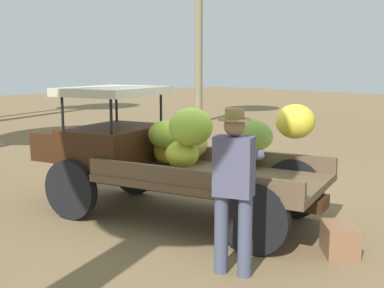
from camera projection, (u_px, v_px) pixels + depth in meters
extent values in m
plane|color=brown|center=(196.00, 214.00, 7.31)|extent=(60.00, 60.00, 0.00)
cube|color=#341D0E|center=(186.00, 186.00, 7.02)|extent=(3.91, 1.77, 0.16)
cylinder|color=black|center=(71.00, 190.00, 7.01)|extent=(0.87, 0.43, 0.87)
cylinder|color=black|center=(135.00, 169.00, 8.40)|extent=(0.87, 0.43, 0.87)
cylinder|color=black|center=(254.00, 218.00, 5.71)|extent=(0.87, 0.43, 0.87)
cylinder|color=black|center=(294.00, 188.00, 7.10)|extent=(0.87, 0.43, 0.87)
cube|color=brown|center=(214.00, 177.00, 6.78)|extent=(3.41, 2.63, 0.10)
cube|color=brown|center=(186.00, 178.00, 6.06)|extent=(2.85, 1.09, 0.22)
cube|color=brown|center=(237.00, 156.00, 7.45)|extent=(2.85, 1.09, 0.22)
cube|color=#341D0E|center=(115.00, 145.00, 7.52)|extent=(1.55, 1.80, 0.55)
cube|color=#341D0E|center=(70.00, 144.00, 7.95)|extent=(1.02, 1.24, 0.44)
cylinder|color=black|center=(62.00, 111.00, 7.08)|extent=(0.04, 0.04, 0.55)
cylinder|color=black|center=(116.00, 105.00, 8.20)|extent=(0.04, 0.04, 0.55)
cylinder|color=black|center=(111.00, 114.00, 6.67)|extent=(0.04, 0.04, 0.55)
cylinder|color=black|center=(161.00, 107.00, 7.79)|extent=(0.04, 0.04, 0.55)
cube|color=#BDB9A0|center=(114.00, 91.00, 7.39)|extent=(1.66, 1.84, 0.12)
ellipsoid|color=#8DB032|center=(166.00, 135.00, 7.15)|extent=(0.64, 0.50, 0.43)
ellipsoid|color=#83AD3D|center=(249.00, 135.00, 5.75)|extent=(0.70, 0.43, 0.40)
ellipsoid|color=yellow|center=(167.00, 151.00, 7.43)|extent=(0.52, 0.50, 0.48)
ellipsoid|color=gold|center=(295.00, 121.00, 6.70)|extent=(0.65, 0.69, 0.63)
ellipsoid|color=#BBB54F|center=(193.00, 144.00, 7.45)|extent=(0.62, 0.68, 0.51)
ellipsoid|color=gold|center=(182.00, 154.00, 6.52)|extent=(0.69, 0.63, 0.40)
ellipsoid|color=#A6CF3C|center=(244.00, 147.00, 7.13)|extent=(0.71, 0.68, 0.56)
ellipsoid|color=#94BB36|center=(191.00, 127.00, 6.33)|extent=(0.83, 0.83, 0.65)
cylinder|color=#474E68|center=(221.00, 234.00, 5.20)|extent=(0.15, 0.15, 0.86)
cylinder|color=#474E68|center=(245.00, 237.00, 5.10)|extent=(0.15, 0.15, 0.86)
cube|color=#504F6C|center=(234.00, 166.00, 5.03)|extent=(0.46, 0.39, 0.63)
cylinder|color=#504F6C|center=(228.00, 155.00, 5.14)|extent=(0.40, 0.26, 0.10)
cylinder|color=#504F6C|center=(246.00, 156.00, 5.07)|extent=(0.18, 0.41, 0.10)
sphere|color=#91684D|center=(235.00, 126.00, 4.96)|extent=(0.22, 0.22, 0.22)
cylinder|color=olive|center=(235.00, 119.00, 4.95)|extent=(0.34, 0.34, 0.02)
cylinder|color=olive|center=(235.00, 113.00, 4.94)|extent=(0.20, 0.20, 0.10)
cube|color=#885E40|center=(340.00, 239.00, 5.74)|extent=(0.62, 0.61, 0.36)
cylinder|color=#827758|center=(199.00, 40.00, 18.13)|extent=(0.29, 0.29, 6.19)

